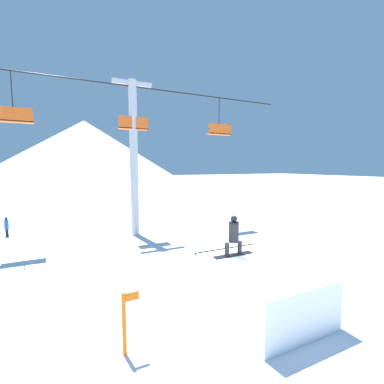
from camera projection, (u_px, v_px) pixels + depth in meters
ground_plane at (233, 311)px, 7.81m from camera, size 220.00×220.00×0.00m
mountain_ridge at (85, 150)px, 81.66m from camera, size 60.60×60.60×18.73m
snow_ramp at (258, 287)px, 7.91m from camera, size 2.63×3.63×1.40m
snowboarder at (234, 236)px, 8.60m from camera, size 1.46×0.34×1.37m
chairlift at (134, 147)px, 15.98m from camera, size 21.80×0.50×9.65m
trail_marker at (125, 322)px, 5.94m from camera, size 0.41×0.10×1.51m
distant_skier at (7, 226)px, 16.08m from camera, size 0.24×0.24×1.23m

